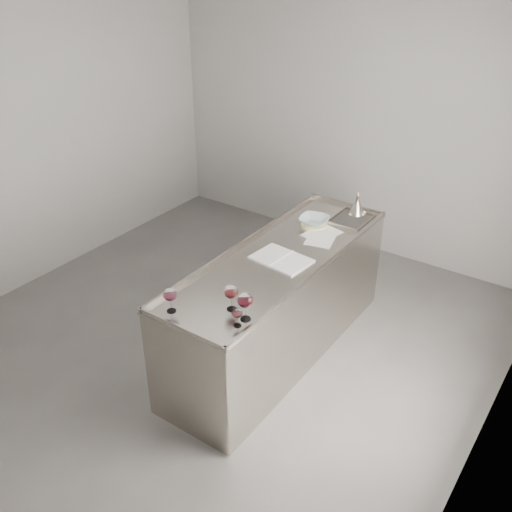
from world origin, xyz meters
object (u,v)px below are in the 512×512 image
Objects in this scene: wine_glass_middle at (231,292)px; ceramic_bowl at (314,221)px; wine_glass_small at (237,314)px; wine_funnel at (357,207)px; wine_glass_right at (245,301)px; notebook at (281,259)px; counter at (279,304)px; wine_glass_left at (170,295)px.

wine_glass_middle is 1.46m from ceramic_bowl.
wine_glass_small is (0.15, -0.13, -0.04)m from wine_glass_middle.
wine_funnel is at bearing 66.23° from ceramic_bowl.
wine_glass_small is at bearing -78.41° from ceramic_bowl.
wine_glass_right is 0.86m from notebook.
notebook is at bearing -44.58° from counter.
wine_glass_right reaches higher than wine_glass_middle.
wine_glass_left is 0.49m from wine_glass_small.
wine_glass_right is 1.94m from wine_funnel.
wine_glass_middle reaches higher than notebook.
ceramic_bowl is at bearing 84.98° from wine_glass_left.
wine_glass_small is (0.27, -0.94, 0.56)m from counter.
wine_glass_right reaches higher than ceramic_bowl.
wine_funnel is (0.20, 0.44, 0.02)m from ceramic_bowl.
ceramic_bowl is (-0.32, 1.49, -0.10)m from wine_glass_right.
wine_glass_small is 2.02m from wine_funnel.
wine_funnel reaches higher than wine_glass_left.
wine_glass_left is at bearing -97.07° from notebook.
wine_glass_right reaches higher than counter.
wine_glass_left is (-0.20, -1.07, 0.60)m from counter.
wine_glass_right is (0.27, -0.85, 0.62)m from counter.
wine_glass_middle is at bearing 164.47° from wine_glass_right.
wine_glass_middle is 0.79m from notebook.
notebook is at bearing 106.14° from wine_glass_right.
wine_glass_middle is at bearing -80.99° from counter.
wine_glass_right is 0.82× the size of ceramic_bowl.
notebook is at bearing -82.52° from ceramic_bowl.
wine_glass_small is at bearing -73.72° from counter.
wine_glass_right reaches higher than notebook.
notebook is (-0.23, 0.81, -0.14)m from wine_glass_right.
ceramic_bowl is at bearing 102.28° from wine_glass_right.
wine_glass_right reaches higher than wine_glass_small.
wine_glass_small is (0.00, -0.09, -0.05)m from wine_glass_right.
wine_glass_middle is 0.86× the size of wine_funnel.
notebook is at bearing 76.94° from wine_glass_left.
wine_funnel reaches higher than notebook.
wine_glass_right is at bearing 90.00° from wine_glass_small.
wine_glass_left reaches higher than notebook.
wine_glass_middle is at bearing 37.99° from wine_glass_left.
wine_glass_middle reaches higher than wine_glass_left.
wine_glass_middle is 0.15m from wine_glass_right.
wine_glass_small is (0.47, 0.12, -0.03)m from wine_glass_left.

